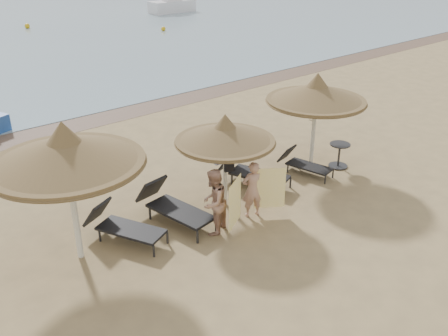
# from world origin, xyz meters

# --- Properties ---
(ground) EXTENTS (160.00, 160.00, 0.00)m
(ground) POSITION_xyz_m (0.00, 0.00, 0.00)
(ground) COLOR #997F50
(ground) RESTS_ON ground
(wet_sand_strip) EXTENTS (200.00, 1.60, 0.01)m
(wet_sand_strip) POSITION_xyz_m (0.00, 9.40, 0.00)
(wet_sand_strip) COLOR brown
(wet_sand_strip) RESTS_ON ground
(palapa_left) EXTENTS (3.17, 3.17, 3.15)m
(palapa_left) POSITION_xyz_m (-3.90, 1.56, 2.50)
(palapa_left) COLOR beige
(palapa_left) RESTS_ON ground
(palapa_center) EXTENTS (2.51, 2.51, 2.49)m
(palapa_center) POSITION_xyz_m (-0.00, 1.30, 1.98)
(palapa_center) COLOR beige
(palapa_center) RESTS_ON ground
(palapa_right) EXTENTS (2.89, 2.89, 2.87)m
(palapa_right) POSITION_xyz_m (3.51, 1.46, 2.28)
(palapa_right) COLOR beige
(palapa_right) RESTS_ON ground
(lounger_far_left) EXTENTS (1.40, 2.01, 0.86)m
(lounger_far_left) POSITION_xyz_m (-2.86, 1.59, 0.39)
(lounger_far_left) COLOR #2A2A2C
(lounger_far_left) RESTS_ON ground
(lounger_near_left) EXTENTS (1.06, 2.22, 0.96)m
(lounger_near_left) POSITION_xyz_m (-1.49, 1.53, 0.43)
(lounger_near_left) COLOR #2A2A2C
(lounger_near_left) RESTS_ON ground
(lounger_near_right) EXTENTS (1.35, 2.11, 0.90)m
(lounger_near_right) POSITION_xyz_m (1.31, 1.76, 0.40)
(lounger_near_right) COLOR #2A2A2C
(lounger_near_right) RESTS_ON ground
(lounger_far_right) EXTENTS (0.88, 1.69, 0.72)m
(lounger_far_right) POSITION_xyz_m (2.95, 1.30, 0.33)
(lounger_far_right) COLOR #2A2A2C
(lounger_far_right) RESTS_ON ground
(side_table) EXTENTS (0.61, 0.61, 0.74)m
(side_table) POSITION_xyz_m (4.11, 0.89, 0.35)
(side_table) COLOR #2A2A2C
(side_table) RESTS_ON ground
(person_left) EXTENTS (1.02, 0.88, 1.87)m
(person_left) POSITION_xyz_m (-1.04, 0.47, 0.93)
(person_left) COLOR tan
(person_left) RESTS_ON ground
(person_right) EXTENTS (0.91, 0.74, 1.70)m
(person_right) POSITION_xyz_m (0.17, 0.46, 0.85)
(person_right) COLOR tan
(person_right) RESTS_ON ground
(towel_left) EXTENTS (0.73, 0.43, 1.17)m
(towel_left) POSITION_xyz_m (-0.69, 0.12, 0.81)
(towel_left) COLOR yellow
(towel_left) RESTS_ON ground
(towel_right) EXTENTS (0.65, 0.45, 1.08)m
(towel_right) POSITION_xyz_m (0.52, 0.21, 0.75)
(towel_right) COLOR yellow
(towel_right) RESTS_ON ground
(bag_patterned) EXTENTS (0.33, 0.17, 0.40)m
(bag_patterned) POSITION_xyz_m (-0.00, 1.48, 1.31)
(bag_patterned) COLOR white
(bag_patterned) RESTS_ON ground
(bag_dark) EXTENTS (0.27, 0.16, 0.36)m
(bag_dark) POSITION_xyz_m (-0.00, 1.14, 1.21)
(bag_dark) COLOR black
(bag_dark) RESTS_ON ground
(buoy_mid) EXTENTS (0.37, 0.37, 0.37)m
(buoy_mid) POSITION_xyz_m (5.47, 30.25, 0.18)
(buoy_mid) COLOR gold
(buoy_mid) RESTS_ON ground
(buoy_right) EXTENTS (0.32, 0.32, 0.32)m
(buoy_right) POSITION_xyz_m (12.51, 23.09, 0.16)
(buoy_right) COLOR gold
(buoy_right) RESTS_ON ground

